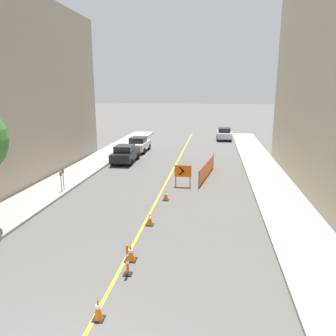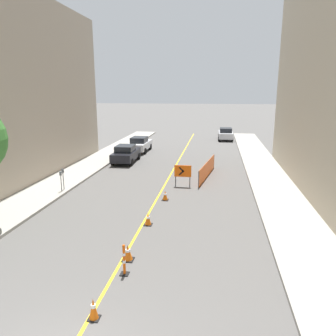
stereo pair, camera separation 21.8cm
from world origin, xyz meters
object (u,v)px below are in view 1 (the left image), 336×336
traffic_cone_second (131,253)px  parked_car_curb_far (224,134)px  delineator_post_front (127,262)px  parking_meter_far_curb (63,175)px  traffic_cone_fourth (166,196)px  arrow_barricade_primary (183,172)px  traffic_cone_nearest (98,309)px  traffic_cone_third (150,219)px  parking_meter_near_curb (61,177)px  parked_car_curb_mid (139,144)px  parked_car_curb_near (125,154)px

traffic_cone_second → parked_car_curb_far: bearing=82.3°
delineator_post_front → parking_meter_far_curb: (-6.61, 8.91, 0.63)m
traffic_cone_fourth → arrow_barricade_primary: bearing=76.3°
traffic_cone_nearest → traffic_cone_fourth: 10.66m
traffic_cone_second → traffic_cone_third: (0.07, 3.46, -0.02)m
traffic_cone_second → traffic_cone_fourth: 7.24m
arrow_barricade_primary → parking_meter_near_curb: (-7.51, -2.67, 0.04)m
traffic_cone_fourth → parking_meter_far_curb: bearing=174.4°
parking_meter_far_curb → delineator_post_front: bearing=-53.4°
traffic_cone_nearest → parked_car_curb_mid: bearing=100.5°
traffic_cone_fourth → parked_car_curb_far: size_ratio=0.14×
traffic_cone_second → arrow_barricade_primary: 10.32m
traffic_cone_second → parked_car_curb_far: (4.36, 32.38, 0.49)m
traffic_cone_third → traffic_cone_nearest: bearing=-91.2°
arrow_barricade_primary → parking_meter_far_curb: size_ratio=1.06×
traffic_cone_fourth → parking_meter_near_curb: 6.83m
delineator_post_front → parking_meter_far_curb: parking_meter_far_curb is taller
traffic_cone_second → parking_meter_far_curb: 10.23m
parked_car_curb_near → parked_car_curb_mid: bearing=88.9°
traffic_cone_second → traffic_cone_fourth: bearing=87.5°
parked_car_curb_mid → traffic_cone_second: bearing=-76.3°
delineator_post_front → parked_car_curb_near: parked_car_curb_near is taller
traffic_cone_third → traffic_cone_second: bearing=-91.1°
parked_car_curb_near → delineator_post_front: bearing=-75.4°
parked_car_curb_near → arrow_barricade_primary: bearing=-50.0°
traffic_cone_third → traffic_cone_fourth: (0.25, 3.77, -0.00)m
traffic_cone_second → delineator_post_front: size_ratio=0.54×
traffic_cone_nearest → parked_car_curb_mid: parked_car_curb_mid is taller
arrow_barricade_primary → parked_car_curb_mid: 13.55m
traffic_cone_nearest → parked_car_curb_near: (-4.81, 20.53, 0.47)m
traffic_cone_fourth → arrow_barricade_primary: size_ratio=0.40×
traffic_cone_nearest → delineator_post_front: size_ratio=0.57×
parking_meter_near_curb → traffic_cone_second: bearing=-49.5°
parked_car_curb_far → parking_meter_far_curb: size_ratio=3.09×
parked_car_curb_far → parking_meter_near_curb: parked_car_curb_far is taller
arrow_barricade_primary → parked_car_curb_far: (3.31, 22.14, -0.23)m
traffic_cone_fourth → parking_meter_far_curb: parking_meter_far_curb is taller
traffic_cone_fourth → parking_meter_near_curb: size_ratio=0.45×
parked_car_curb_mid → parked_car_curb_far: bearing=48.5°
parked_car_curb_mid → parking_meter_near_curb: 14.94m
arrow_barricade_primary → parked_car_curb_mid: parked_car_curb_mid is taller
parked_car_curb_near → parked_car_curb_mid: 5.33m
traffic_cone_second → traffic_cone_fourth: traffic_cone_second is taller
parked_car_curb_near → parked_car_curb_far: bearing=57.9°
traffic_cone_second → parked_car_curb_mid: (-4.88, 22.43, 0.49)m
traffic_cone_nearest → traffic_cone_third: (0.14, 6.88, -0.03)m
parking_meter_near_curb → parking_meter_far_curb: size_ratio=0.93×
parked_car_curb_near → parking_meter_near_curb: size_ratio=3.32×
parking_meter_near_curb → parked_car_curb_mid: bearing=83.9°
parked_car_curb_mid → parking_meter_far_curb: parked_car_curb_mid is taller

